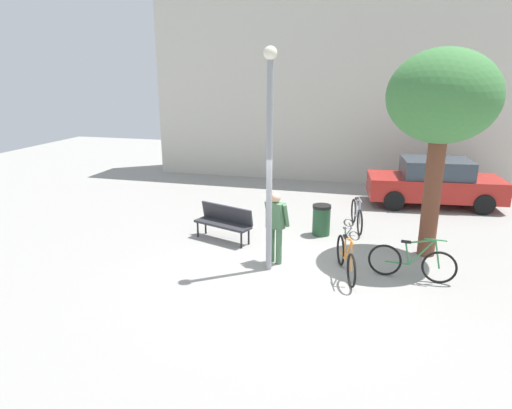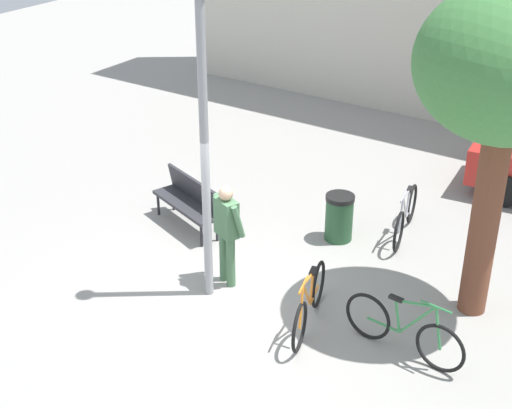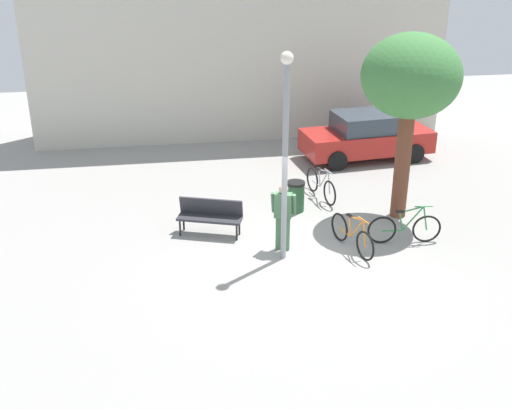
{
  "view_description": "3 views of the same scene",
  "coord_description": "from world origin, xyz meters",
  "px_view_note": "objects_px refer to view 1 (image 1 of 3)",
  "views": [
    {
      "loc": [
        1.8,
        -9.07,
        4.26
      ],
      "look_at": [
        -0.88,
        0.97,
        1.22
      ],
      "focal_mm": 31.9,
      "sensor_mm": 36.0,
      "label": 1
    },
    {
      "loc": [
        5.55,
        -7.47,
        6.47
      ],
      "look_at": [
        -0.16,
        1.08,
        1.15
      ],
      "focal_mm": 52.36,
      "sensor_mm": 36.0,
      "label": 2
    },
    {
      "loc": [
        -3.03,
        -12.66,
        7.03
      ],
      "look_at": [
        -0.94,
        0.39,
        1.25
      ],
      "focal_mm": 44.32,
      "sensor_mm": 36.0,
      "label": 3
    }
  ],
  "objects_px": {
    "bicycle_silver": "(357,216)",
    "trash_bin": "(321,220)",
    "person_by_lamppost": "(276,223)",
    "parked_car_red": "(434,183)",
    "plaza_tree": "(443,100)",
    "bicycle_orange": "(346,259)",
    "park_bench": "(224,220)",
    "lamppost": "(270,146)",
    "bicycle_green": "(412,262)"
  },
  "relations": [
    {
      "from": "bicycle_silver",
      "to": "trash_bin",
      "type": "bearing_deg",
      "value": -140.5
    },
    {
      "from": "person_by_lamppost",
      "to": "parked_car_red",
      "type": "xyz_separation_m",
      "value": [
        4.01,
        5.96,
        -0.19
      ]
    },
    {
      "from": "parked_car_red",
      "to": "bicycle_silver",
      "type": "bearing_deg",
      "value": -127.27
    },
    {
      "from": "plaza_tree",
      "to": "bicycle_orange",
      "type": "xyz_separation_m",
      "value": [
        -1.8,
        -1.7,
        -3.28
      ]
    },
    {
      "from": "plaza_tree",
      "to": "bicycle_orange",
      "type": "relative_size",
      "value": 2.73
    },
    {
      "from": "park_bench",
      "to": "parked_car_red",
      "type": "bearing_deg",
      "value": 40.76
    },
    {
      "from": "park_bench",
      "to": "bicycle_orange",
      "type": "xyz_separation_m",
      "value": [
        3.23,
        -1.39,
        -0.16
      ]
    },
    {
      "from": "lamppost",
      "to": "person_by_lamppost",
      "type": "height_order",
      "value": "lamppost"
    },
    {
      "from": "parked_car_red",
      "to": "trash_bin",
      "type": "height_order",
      "value": "parked_car_red"
    },
    {
      "from": "bicycle_silver",
      "to": "trash_bin",
      "type": "distance_m",
      "value": 1.17
    },
    {
      "from": "bicycle_green",
      "to": "trash_bin",
      "type": "xyz_separation_m",
      "value": [
        -2.2,
        2.29,
        0.04
      ]
    },
    {
      "from": "bicycle_green",
      "to": "bicycle_silver",
      "type": "bearing_deg",
      "value": 113.22
    },
    {
      "from": "bicycle_green",
      "to": "parked_car_red",
      "type": "relative_size",
      "value": 0.41
    },
    {
      "from": "park_bench",
      "to": "bicycle_green",
      "type": "xyz_separation_m",
      "value": [
        4.6,
        -1.23,
        -0.16
      ]
    },
    {
      "from": "person_by_lamppost",
      "to": "parked_car_red",
      "type": "height_order",
      "value": "person_by_lamppost"
    },
    {
      "from": "park_bench",
      "to": "bicycle_silver",
      "type": "bearing_deg",
      "value": 28.58
    },
    {
      "from": "person_by_lamppost",
      "to": "trash_bin",
      "type": "xyz_separation_m",
      "value": [
        0.79,
        2.17,
        -0.54
      ]
    },
    {
      "from": "bicycle_orange",
      "to": "parked_car_red",
      "type": "bearing_deg",
      "value": 69.08
    },
    {
      "from": "parked_car_red",
      "to": "trash_bin",
      "type": "distance_m",
      "value": 4.98
    },
    {
      "from": "lamppost",
      "to": "bicycle_silver",
      "type": "relative_size",
      "value": 2.67
    },
    {
      "from": "person_by_lamppost",
      "to": "parked_car_red",
      "type": "relative_size",
      "value": 0.38
    },
    {
      "from": "lamppost",
      "to": "bicycle_orange",
      "type": "distance_m",
      "value": 2.94
    },
    {
      "from": "person_by_lamppost",
      "to": "parked_car_red",
      "type": "distance_m",
      "value": 7.18
    },
    {
      "from": "lamppost",
      "to": "bicycle_orange",
      "type": "bearing_deg",
      "value": 4.13
    },
    {
      "from": "park_bench",
      "to": "plaza_tree",
      "type": "bearing_deg",
      "value": 3.52
    },
    {
      "from": "lamppost",
      "to": "park_bench",
      "type": "relative_size",
      "value": 2.85
    },
    {
      "from": "bicycle_silver",
      "to": "bicycle_green",
      "type": "height_order",
      "value": "same"
    },
    {
      "from": "park_bench",
      "to": "bicycle_silver",
      "type": "xyz_separation_m",
      "value": [
        3.3,
        1.8,
        -0.16
      ]
    },
    {
      "from": "plaza_tree",
      "to": "bicycle_orange",
      "type": "height_order",
      "value": "plaza_tree"
    },
    {
      "from": "person_by_lamppost",
      "to": "plaza_tree",
      "type": "bearing_deg",
      "value": 22.64
    },
    {
      "from": "person_by_lamppost",
      "to": "park_bench",
      "type": "distance_m",
      "value": 2.01
    },
    {
      "from": "bicycle_green",
      "to": "bicycle_orange",
      "type": "xyz_separation_m",
      "value": [
        -1.37,
        -0.16,
        -0.0
      ]
    },
    {
      "from": "person_by_lamppost",
      "to": "trash_bin",
      "type": "height_order",
      "value": "person_by_lamppost"
    },
    {
      "from": "park_bench",
      "to": "bicycle_silver",
      "type": "height_order",
      "value": "bicycle_silver"
    },
    {
      "from": "plaza_tree",
      "to": "trash_bin",
      "type": "xyz_separation_m",
      "value": [
        -2.63,
        0.75,
        -3.24
      ]
    },
    {
      "from": "plaza_tree",
      "to": "lamppost",
      "type": "bearing_deg",
      "value": -152.35
    },
    {
      "from": "bicycle_orange",
      "to": "parked_car_red",
      "type": "height_order",
      "value": "parked_car_red"
    },
    {
      "from": "bicycle_silver",
      "to": "person_by_lamppost",
      "type": "bearing_deg",
      "value": -120.07
    },
    {
      "from": "plaza_tree",
      "to": "trash_bin",
      "type": "bearing_deg",
      "value": 164.16
    },
    {
      "from": "lamppost",
      "to": "plaza_tree",
      "type": "relative_size",
      "value": 0.99
    },
    {
      "from": "park_bench",
      "to": "bicycle_orange",
      "type": "relative_size",
      "value": 0.95
    },
    {
      "from": "plaza_tree",
      "to": "bicycle_silver",
      "type": "height_order",
      "value": "plaza_tree"
    },
    {
      "from": "bicycle_green",
      "to": "parked_car_red",
      "type": "height_order",
      "value": "parked_car_red"
    },
    {
      "from": "lamppost",
      "to": "person_by_lamppost",
      "type": "relative_size",
      "value": 2.85
    },
    {
      "from": "plaza_tree",
      "to": "bicycle_green",
      "type": "relative_size",
      "value": 2.65
    },
    {
      "from": "park_bench",
      "to": "bicycle_orange",
      "type": "distance_m",
      "value": 3.53
    },
    {
      "from": "plaza_tree",
      "to": "bicycle_orange",
      "type": "bearing_deg",
      "value": -136.56
    },
    {
      "from": "lamppost",
      "to": "bicycle_silver",
      "type": "height_order",
      "value": "lamppost"
    },
    {
      "from": "lamppost",
      "to": "parked_car_red",
      "type": "xyz_separation_m",
      "value": [
        4.07,
        6.36,
        -2.01
      ]
    },
    {
      "from": "bicycle_silver",
      "to": "plaza_tree",
      "type": "bearing_deg",
      "value": -40.67
    }
  ]
}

